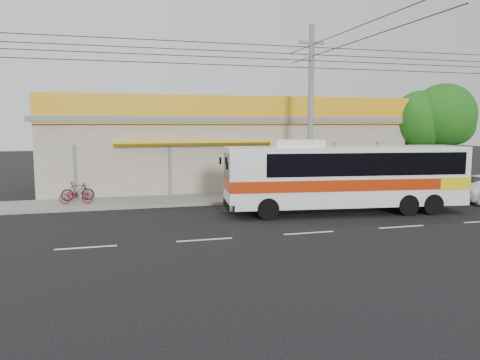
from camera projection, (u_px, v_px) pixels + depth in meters
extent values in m
plane|color=black|center=(285.00, 220.00, 20.01)|extent=(120.00, 120.00, 0.00)
cube|color=gray|center=(246.00, 197.00, 25.75)|extent=(30.00, 3.20, 0.15)
cube|color=gray|center=(223.00, 154.00, 30.88)|extent=(22.00, 8.00, 4.20)
cube|color=slate|center=(223.00, 120.00, 30.61)|extent=(22.60, 8.60, 0.30)
cube|color=orange|center=(239.00, 110.00, 26.60)|extent=(22.00, 0.24, 1.60)
cube|color=#B2091B|center=(205.00, 109.00, 26.05)|extent=(9.00, 0.10, 1.20)
cube|color=#14752B|center=(343.00, 111.00, 28.27)|extent=(2.40, 0.10, 1.10)
cube|color=navy|center=(382.00, 111.00, 28.98)|extent=(2.20, 0.10, 1.10)
cube|color=#B2091B|center=(72.00, 108.00, 24.21)|extent=(3.00, 0.10, 1.10)
cube|color=gold|center=(206.00, 144.00, 26.13)|extent=(10.00, 1.20, 0.37)
cube|color=silver|center=(345.00, 175.00, 21.45)|extent=(11.19, 3.56, 2.66)
cube|color=#A62507|center=(345.00, 182.00, 21.49)|extent=(11.23, 3.60, 0.50)
cube|color=#D7C60B|center=(441.00, 181.00, 22.19)|extent=(1.73, 2.51, 0.55)
cube|color=black|center=(359.00, 162.00, 21.47)|extent=(9.37, 3.38, 1.01)
cube|color=black|center=(228.00, 168.00, 20.60)|extent=(0.38, 2.02, 1.37)
cube|color=silver|center=(298.00, 143.00, 20.93)|extent=(2.33, 1.53, 0.33)
cylinder|color=black|center=(268.00, 209.00, 20.01)|extent=(0.98, 0.40, 0.95)
cylinder|color=black|center=(259.00, 201.00, 22.04)|extent=(0.98, 0.40, 0.95)
cylinder|color=black|center=(432.00, 204.00, 21.14)|extent=(0.98, 0.40, 0.95)
cylinder|color=black|center=(409.00, 197.00, 23.17)|extent=(0.98, 0.40, 0.95)
imported|color=maroon|center=(76.00, 195.00, 23.14)|extent=(1.67, 0.76, 0.85)
imported|color=black|center=(78.00, 191.00, 24.07)|extent=(1.66, 0.59, 0.98)
cylinder|color=slate|center=(311.00, 115.00, 24.34)|extent=(0.30, 0.30, 9.14)
cube|color=slate|center=(312.00, 43.00, 23.90)|extent=(1.37, 0.14, 0.14)
cylinder|color=#372716|center=(441.00, 161.00, 30.24)|extent=(0.38, 0.38, 3.39)
sphere|color=#104D11|center=(443.00, 115.00, 29.89)|extent=(4.03, 4.03, 4.03)
sphere|color=#104D11|center=(455.00, 125.00, 29.83)|extent=(2.54, 2.54, 2.54)
cylinder|color=#372716|center=(419.00, 163.00, 30.61)|extent=(0.36, 0.36, 3.18)
sphere|color=#104D11|center=(421.00, 120.00, 30.28)|extent=(3.77, 3.77, 3.77)
sphere|color=#104D11|center=(432.00, 129.00, 30.22)|extent=(2.38, 2.38, 2.38)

